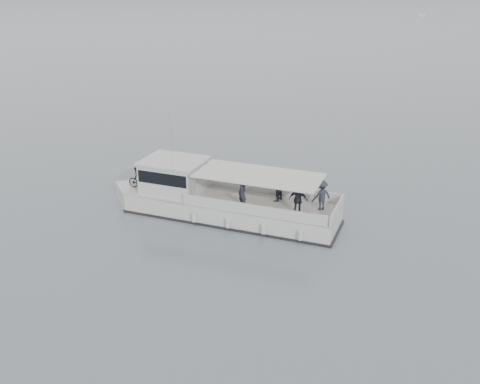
{
  "coord_description": "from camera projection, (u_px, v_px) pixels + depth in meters",
  "views": [
    {
      "loc": [
        -2.64,
        -30.81,
        13.35
      ],
      "look_at": [
        -1.57,
        -2.16,
        1.6
      ],
      "focal_mm": 40.0,
      "sensor_mm": 36.0,
      "label": 1
    }
  ],
  "objects": [
    {
      "name": "moored_fleet",
      "position": [
        102.0,
        6.0,
        230.43
      ],
      "size": [
        362.76,
        296.28,
        9.49
      ],
      "color": "silver",
      "rests_on": "ground"
    },
    {
      "name": "ground",
      "position": [
        264.0,
        202.0,
        33.64
      ],
      "size": [
        1400.0,
        1400.0,
        0.0
      ],
      "primitive_type": "plane",
      "color": "slate",
      "rests_on": "ground"
    },
    {
      "name": "tour_boat",
      "position": [
        212.0,
        199.0,
        31.62
      ],
      "size": [
        13.79,
        8.19,
        5.98
      ],
      "rotation": [
        0.0,
        0.0,
        -0.41
      ],
      "color": "silver",
      "rests_on": "ground"
    }
  ]
}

